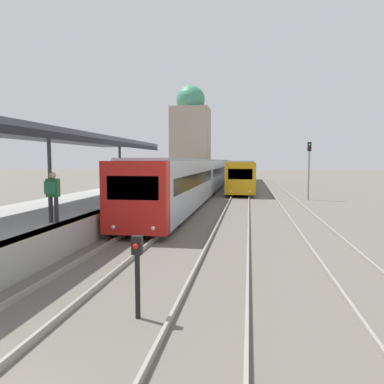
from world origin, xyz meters
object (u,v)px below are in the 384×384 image
train_far (243,172)px  signal_mast_far (309,163)px  signal_post_near (137,267)px  person_on_platform (53,193)px  train_near (207,173)px

train_far → signal_mast_far: 17.55m
signal_post_near → signal_mast_far: bearing=74.0°
train_far → signal_post_near: train_far is taller
train_far → signal_post_near: bearing=-92.0°
person_on_platform → train_far: bearing=81.0°
person_on_platform → train_near: 26.92m
train_far → person_on_platform: bearing=-99.0°
signal_post_near → signal_mast_far: 24.36m
train_near → train_far: bearing=67.7°
train_near → signal_post_near: bearing=-86.1°
person_on_platform → signal_mast_far: 21.76m
signal_post_near → signal_mast_far: signal_mast_far is taller
person_on_platform → train_near: size_ratio=0.03×
person_on_platform → signal_mast_far: bearing=59.7°
train_near → signal_post_near: (2.16, -31.40, -0.74)m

